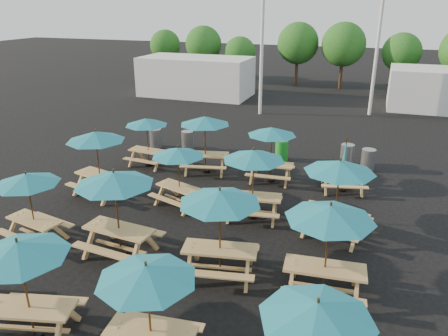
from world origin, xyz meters
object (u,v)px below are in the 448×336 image
(picnic_unit_4, at_px, (19,256))
(waste_bin_4, at_px, (368,160))
(picnic_unit_15, at_px, (344,169))
(waste_bin_2, at_px, (282,150))
(picnic_unit_2, at_px, (96,140))
(picnic_unit_9, at_px, (220,203))
(waste_bin_1, at_px, (188,141))
(picnic_unit_1, at_px, (27,183))
(picnic_unit_5, at_px, (115,184))
(picnic_unit_14, at_px, (339,171))
(picnic_unit_13, at_px, (330,219))
(picnic_unit_3, at_px, (147,125))
(picnic_unit_10, at_px, (254,160))
(picnic_unit_6, at_px, (178,156))
(waste_bin_0, at_px, (156,138))
(picnic_unit_8, at_px, (147,279))
(picnic_unit_12, at_px, (317,318))
(picnic_unit_11, at_px, (272,135))
(waste_bin_3, at_px, (347,155))
(picnic_unit_7, at_px, (205,124))

(picnic_unit_4, height_order, waste_bin_4, picnic_unit_4)
(picnic_unit_15, distance_m, waste_bin_2, 3.87)
(picnic_unit_2, distance_m, picnic_unit_9, 6.64)
(picnic_unit_2, distance_m, waste_bin_1, 6.07)
(picnic_unit_1, xyz_separation_m, picnic_unit_5, (2.73, 0.19, 0.29))
(picnic_unit_14, bearing_deg, picnic_unit_13, -75.60)
(picnic_unit_2, height_order, waste_bin_4, picnic_unit_2)
(picnic_unit_1, relative_size, picnic_unit_3, 1.02)
(picnic_unit_10, bearing_deg, picnic_unit_6, 170.44)
(picnic_unit_1, bearing_deg, waste_bin_2, 71.65)
(waste_bin_0, height_order, waste_bin_2, same)
(picnic_unit_3, distance_m, picnic_unit_10, 6.36)
(picnic_unit_8, bearing_deg, picnic_unit_2, 124.88)
(picnic_unit_12, bearing_deg, waste_bin_2, 113.21)
(picnic_unit_14, distance_m, picnic_unit_15, 3.73)
(picnic_unit_5, relative_size, picnic_unit_15, 1.18)
(picnic_unit_5, xyz_separation_m, picnic_unit_11, (2.65, 6.57, -0.24))
(picnic_unit_9, height_order, waste_bin_0, picnic_unit_9)
(waste_bin_0, height_order, waste_bin_3, same)
(picnic_unit_2, xyz_separation_m, picnic_unit_14, (8.31, -0.24, 0.00))
(picnic_unit_6, distance_m, picnic_unit_9, 4.38)
(picnic_unit_5, distance_m, waste_bin_3, 10.98)
(picnic_unit_13, xyz_separation_m, waste_bin_3, (-0.22, 9.44, -1.62))
(picnic_unit_12, xyz_separation_m, waste_bin_4, (0.47, 12.28, -1.47))
(picnic_unit_7, xyz_separation_m, picnic_unit_13, (5.65, -6.64, 0.03))
(picnic_unit_4, xyz_separation_m, picnic_unit_5, (-0.02, 3.40, 0.14))
(picnic_unit_7, distance_m, picnic_unit_12, 11.45)
(picnic_unit_4, height_order, picnic_unit_12, picnic_unit_4)
(picnic_unit_13, distance_m, waste_bin_1, 11.86)
(picnic_unit_9, distance_m, waste_bin_2, 9.29)
(waste_bin_1, distance_m, waste_bin_4, 8.16)
(picnic_unit_2, relative_size, picnic_unit_12, 1.11)
(picnic_unit_9, relative_size, waste_bin_3, 2.64)
(waste_bin_1, bearing_deg, picnic_unit_6, -68.75)
(picnic_unit_8, relative_size, waste_bin_0, 2.44)
(picnic_unit_1, height_order, waste_bin_3, picnic_unit_1)
(picnic_unit_3, xyz_separation_m, picnic_unit_15, (8.06, 0.01, -0.94))
(picnic_unit_15, xyz_separation_m, waste_bin_0, (-8.96, 2.34, -0.41))
(picnic_unit_14, bearing_deg, picnic_unit_3, 169.56)
(picnic_unit_1, distance_m, picnic_unit_10, 6.61)
(picnic_unit_8, height_order, picnic_unit_14, picnic_unit_14)
(picnic_unit_5, bearing_deg, picnic_unit_1, -170.62)
(picnic_unit_7, relative_size, waste_bin_2, 2.64)
(picnic_unit_6, bearing_deg, picnic_unit_5, -75.29)
(picnic_unit_4, bearing_deg, waste_bin_3, 53.44)
(picnic_unit_2, height_order, picnic_unit_3, picnic_unit_2)
(picnic_unit_2, xyz_separation_m, picnic_unit_11, (5.49, 3.31, -0.18))
(picnic_unit_15, bearing_deg, waste_bin_4, 58.77)
(picnic_unit_1, relative_size, waste_bin_3, 2.36)
(picnic_unit_12, bearing_deg, picnic_unit_15, 100.70)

